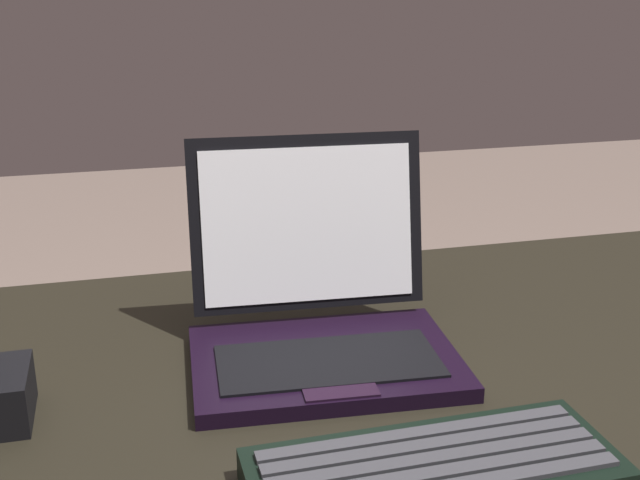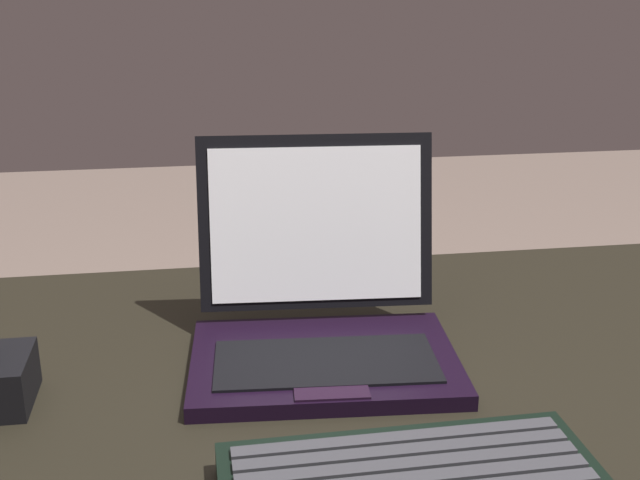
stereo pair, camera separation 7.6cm
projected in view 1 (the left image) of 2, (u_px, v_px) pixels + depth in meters
The scene contains 3 objects.
desk at pixel (303, 423), 0.89m from camera, with size 1.61×0.66×0.74m.
laptop_front at pixel (320, 316), 0.89m from camera, with size 0.30×0.26×0.23m.
external_keyboard at pixel (434, 474), 0.67m from camera, with size 0.31×0.13×0.03m.
Camera 1 is at (-0.17, -0.75, 1.15)m, focal length 45.40 mm.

